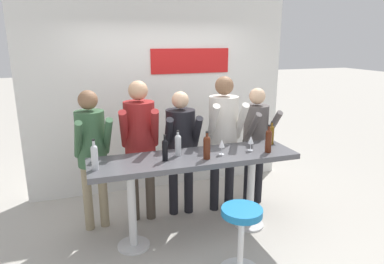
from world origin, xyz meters
name	(u,v)px	position (x,y,z in m)	size (l,w,h in m)	color
ground_plane	(194,235)	(0.00, 0.00, 0.00)	(40.00, 40.00, 0.00)	#B2ADA3
back_wall	(161,96)	(0.00, 1.57, 1.42)	(3.91, 0.12, 2.84)	silver
tasting_table	(195,169)	(0.00, 0.00, 0.84)	(2.31, 0.62, 0.99)	#4C4C51
bar_stool	(241,230)	(0.21, -0.77, 0.46)	(0.41, 0.41, 0.70)	silver
person_far_left	(92,145)	(-1.07, 0.54, 1.06)	(0.44, 0.55, 1.69)	gray
person_left	(140,137)	(-0.50, 0.57, 1.10)	(0.50, 0.61, 1.77)	#473D33
person_center_left	(181,141)	(0.01, 0.57, 1.00)	(0.48, 0.56, 1.62)	black
person_center	(223,130)	(0.56, 0.50, 1.12)	(0.50, 0.61, 1.80)	black
person_center_right	(256,134)	(1.04, 0.52, 1.01)	(0.41, 0.52, 1.63)	black
wine_bottle_0	(178,144)	(-0.17, 0.07, 1.12)	(0.07, 0.07, 0.29)	#B7BCC1
wine_bottle_1	(165,149)	(-0.35, -0.05, 1.12)	(0.06, 0.06, 0.29)	black
wine_bottle_2	(271,134)	(1.03, 0.12, 1.12)	(0.06, 0.06, 0.29)	brown
wine_bottle_3	(207,146)	(0.09, -0.13, 1.13)	(0.08, 0.08, 0.31)	#4C1E0F
wine_bottle_4	(95,156)	(-1.06, -0.08, 1.13)	(0.07, 0.07, 0.31)	#B7BCC1
wine_bottle_5	(269,140)	(0.84, -0.14, 1.13)	(0.07, 0.07, 0.32)	#4C1E0F
wine_glass_0	(222,144)	(0.30, -0.05, 1.11)	(0.07, 0.07, 0.18)	silver
wine_glass_1	(251,140)	(0.68, -0.02, 1.11)	(0.07, 0.07, 0.18)	silver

